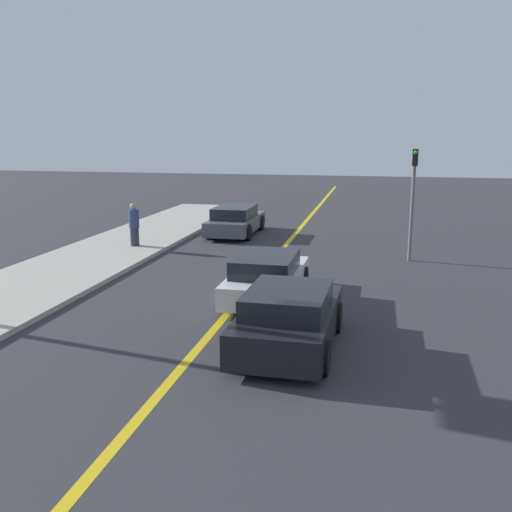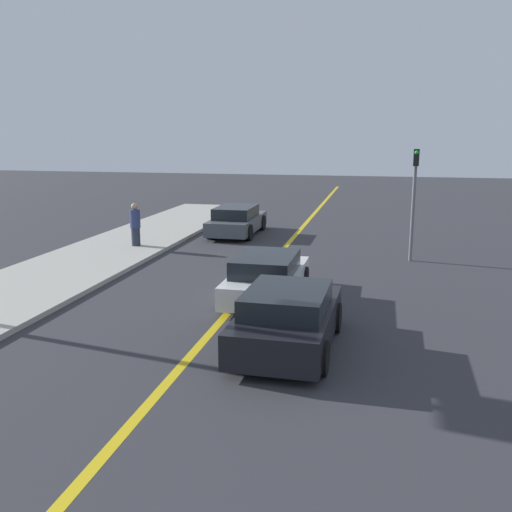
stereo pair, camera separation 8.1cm
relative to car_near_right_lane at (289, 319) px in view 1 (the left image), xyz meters
The scene contains 7 objects.
road_center_line 6.25m from the car_near_right_lane, 106.88° to the left, with size 0.20×60.00×0.01m.
sidewalk_left 9.17m from the car_near_right_lane, 149.50° to the left, with size 3.77×33.40×0.14m.
car_near_right_lane is the anchor object (origin of this frame).
car_ahead_center 3.59m from the car_near_right_lane, 108.26° to the left, with size 1.85×4.00×1.21m.
car_far_distant 13.35m from the car_near_right_lane, 108.83° to the left, with size 1.88×4.26×1.24m.
pedestrian_mid_group 11.37m from the car_near_right_lane, 129.62° to the left, with size 0.38×0.38×1.61m.
traffic_light 9.46m from the car_near_right_lane, 72.54° to the left, with size 0.18×0.40×3.79m.
Camera 1 is at (3.48, 1.14, 4.33)m, focal length 40.00 mm.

